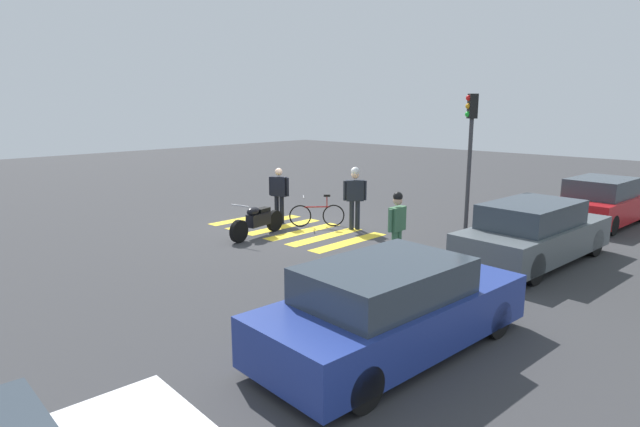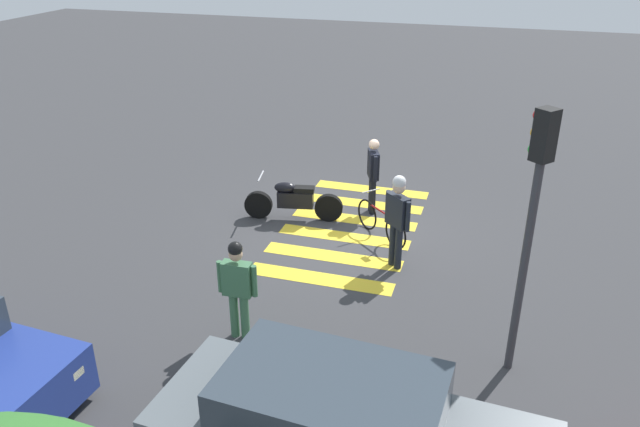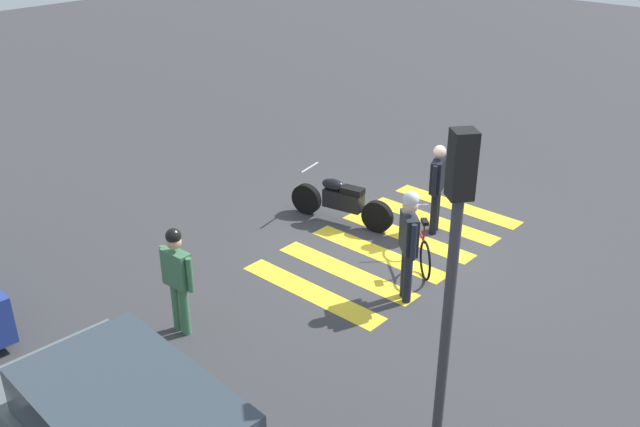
{
  "view_description": "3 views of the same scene",
  "coord_description": "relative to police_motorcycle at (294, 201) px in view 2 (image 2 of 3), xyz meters",
  "views": [
    {
      "loc": [
        10.64,
        11.37,
        3.7
      ],
      "look_at": [
        0.63,
        1.74,
        0.83
      ],
      "focal_mm": 29.47,
      "sensor_mm": 36.0,
      "label": 1
    },
    {
      "loc": [
        -2.94,
        11.97,
        6.16
      ],
      "look_at": [
        0.15,
        1.74,
        1.11
      ],
      "focal_mm": 35.07,
      "sensor_mm": 36.0,
      "label": 2
    },
    {
      "loc": [
        -6.64,
        9.48,
        6.18
      ],
      "look_at": [
        0.32,
        1.68,
        1.14
      ],
      "focal_mm": 39.23,
      "sensor_mm": 36.0,
      "label": 3
    }
  ],
  "objects": [
    {
      "name": "police_motorcycle",
      "position": [
        0.0,
        0.0,
        0.0
      ],
      "size": [
        2.21,
        0.73,
        1.03
      ],
      "color": "black",
      "rests_on": "ground_plane"
    },
    {
      "name": "officer_by_motorcycle",
      "position": [
        -1.61,
        -0.87,
        0.56
      ],
      "size": [
        0.37,
        0.66,
        1.77
      ],
      "color": "black",
      "rests_on": "ground_plane"
    },
    {
      "name": "leaning_bicycle",
      "position": [
        -2.08,
        0.36,
        -0.08
      ],
      "size": [
        1.29,
        1.2,
        1.0
      ],
      "color": "black",
      "rests_on": "ground_plane"
    },
    {
      "name": "officer_on_foot",
      "position": [
        -2.58,
        1.45,
        0.67
      ],
      "size": [
        0.55,
        0.5,
        1.91
      ],
      "color": "#1E232D",
      "rests_on": "ground_plane"
    },
    {
      "name": "crosswalk_stripes",
      "position": [
        -1.32,
        0.08,
        -0.45
      ],
      "size": [
        2.82,
        4.95,
        0.01
      ],
      "color": "yellow",
      "rests_on": "ground_plane"
    },
    {
      "name": "pedestrian_bystander",
      "position": [
        -0.6,
        4.42,
        0.54
      ],
      "size": [
        0.66,
        0.23,
        1.73
      ],
      "color": "#3F724C",
      "rests_on": "ground_plane"
    },
    {
      "name": "traffic_light_pole",
      "position": [
        -4.79,
        3.94,
        2.26
      ],
      "size": [
        0.35,
        0.34,
        4.02
      ],
      "color": "#38383D",
      "rests_on": "ground_plane"
    },
    {
      "name": "ground_plane",
      "position": [
        -1.32,
        0.08,
        -0.46
      ],
      "size": [
        60.0,
        60.0,
        0.0
      ],
      "primitive_type": "plane",
      "color": "#38383A"
    }
  ]
}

